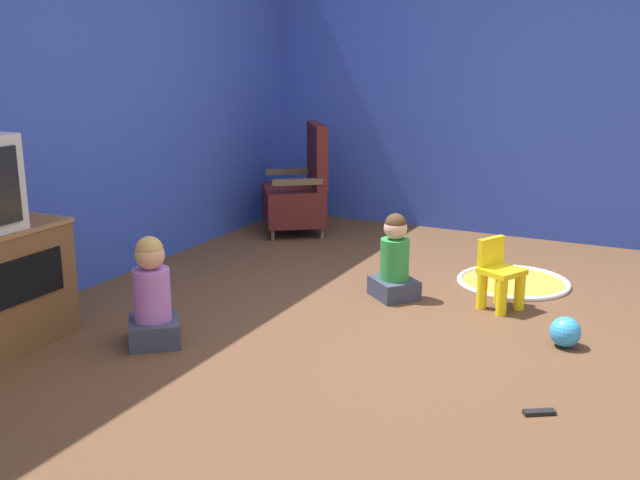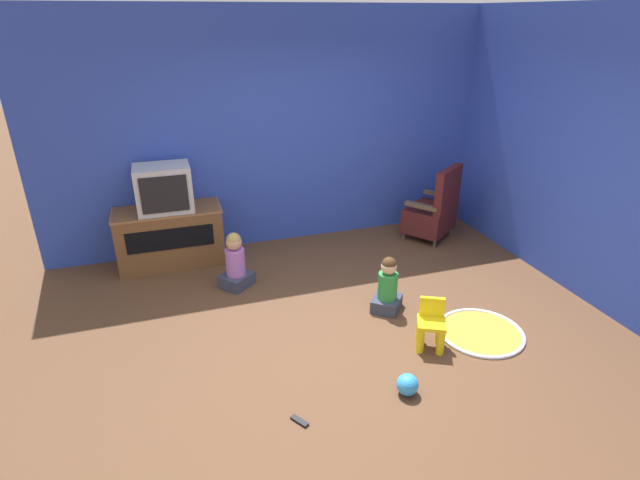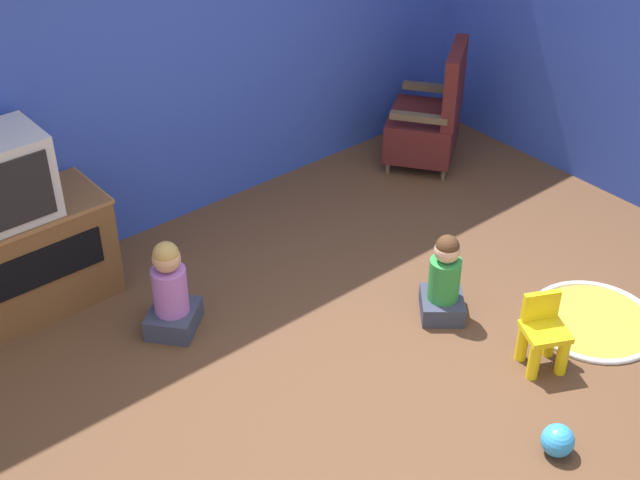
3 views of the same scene
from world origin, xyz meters
The scene contains 12 objects.
ground_plane centered at (0.00, 0.00, 0.00)m, with size 30.00×30.00×0.00m, color brown.
wall_back centered at (-0.18, 2.32, 1.44)m, with size 5.65×0.12×2.87m.
wall_right centered at (2.59, -0.31, 1.44)m, with size 0.12×5.38×2.87m.
tv_cabinet centered at (-1.54, 1.98, 0.36)m, with size 1.22×0.54×0.70m.
television centered at (-1.54, 1.95, 0.96)m, with size 0.61×0.45×0.52m.
black_armchair centered at (1.80, 1.68, 0.37)m, with size 0.81×0.79×0.99m.
yellow_kid_chair centered at (0.58, -0.45, 0.20)m, with size 0.32×0.32×0.46m.
play_mat centered at (1.14, -0.43, 0.01)m, with size 0.81×0.81×0.04m.
child_watching_left centered at (0.47, 0.24, 0.25)m, with size 0.39×0.40×0.59m.
child_watching_center centered at (-0.90, 1.19, 0.27)m, with size 0.43×0.42×0.64m.
toy_ball centered at (0.10, -0.95, 0.09)m, with size 0.18×0.18×0.18m.
remote_control centered at (-0.80, -0.98, 0.01)m, with size 0.12×0.15×0.02m.
Camera 2 is at (-1.52, -3.69, 2.77)m, focal length 28.00 mm.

